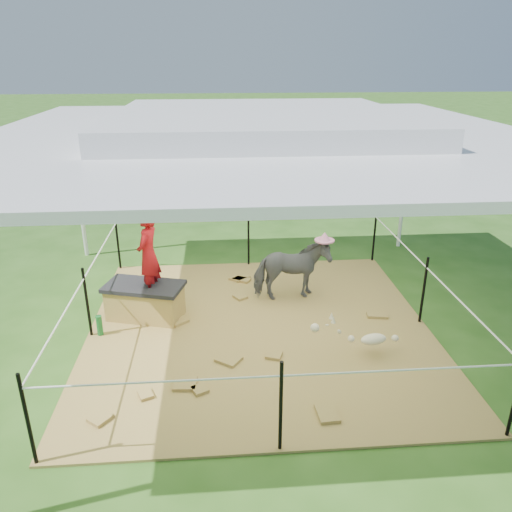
{
  "coord_description": "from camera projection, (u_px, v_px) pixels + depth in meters",
  "views": [
    {
      "loc": [
        -0.52,
        -5.93,
        3.5
      ],
      "look_at": [
        0.0,
        0.6,
        0.85
      ],
      "focal_mm": 35.0,
      "sensor_mm": 36.0,
      "label": 1
    }
  ],
  "objects": [
    {
      "name": "ground",
      "position": [
        259.0,
        330.0,
        6.83
      ],
      "size": [
        90.0,
        90.0,
        0.0
      ],
      "primitive_type": "plane",
      "color": "#2D5919",
      "rests_on": "ground"
    },
    {
      "name": "hay_patch",
      "position": [
        259.0,
        329.0,
        6.82
      ],
      "size": [
        4.6,
        4.6,
        0.03
      ],
      "primitive_type": "cube",
      "color": "brown",
      "rests_on": "ground"
    },
    {
      "name": "canopy_tent",
      "position": [
        260.0,
        129.0,
        5.82
      ],
      "size": [
        6.3,
        6.3,
        2.9
      ],
      "color": "silver",
      "rests_on": "ground"
    },
    {
      "name": "rope_fence",
      "position": [
        260.0,
        287.0,
        6.59
      ],
      "size": [
        4.54,
        4.54,
        1.0
      ],
      "color": "black",
      "rests_on": "ground"
    },
    {
      "name": "straw_bale",
      "position": [
        145.0,
        303.0,
        7.03
      ],
      "size": [
        1.11,
        0.76,
        0.45
      ],
      "primitive_type": "cube",
      "rotation": [
        0.0,
        0.0,
        -0.28
      ],
      "color": "#A8813D",
      "rests_on": "hay_patch"
    },
    {
      "name": "dark_cloth",
      "position": [
        144.0,
        286.0,
        6.93
      ],
      "size": [
        1.19,
        0.83,
        0.06
      ],
      "primitive_type": "cube",
      "rotation": [
        0.0,
        0.0,
        -0.28
      ],
      "color": "black",
      "rests_on": "straw_bale"
    },
    {
      "name": "woman",
      "position": [
        148.0,
        248.0,
        6.72
      ],
      "size": [
        0.4,
        0.5,
        1.21
      ],
      "primitive_type": "imported",
      "rotation": [
        0.0,
        0.0,
        -1.85
      ],
      "color": "#B51118",
      "rests_on": "straw_bale"
    },
    {
      "name": "green_bottle",
      "position": [
        100.0,
        325.0,
        6.6
      ],
      "size": [
        0.1,
        0.1,
        0.28
      ],
      "primitive_type": "cylinder",
      "rotation": [
        0.0,
        0.0,
        -0.28
      ],
      "color": "#186E29",
      "rests_on": "hay_patch"
    },
    {
      "name": "pony",
      "position": [
        291.0,
        270.0,
        7.46
      ],
      "size": [
        1.17,
        0.64,
        0.94
      ],
      "primitive_type": "imported",
      "rotation": [
        0.0,
        0.0,
        1.7
      ],
      "color": "#48494D",
      "rests_on": "hay_patch"
    },
    {
      "name": "pink_hat",
      "position": [
        292.0,
        237.0,
        7.26
      ],
      "size": [
        0.29,
        0.29,
        0.14
      ],
      "primitive_type": "cylinder",
      "color": "pink",
      "rests_on": "pony"
    },
    {
      "name": "foal",
      "position": [
        374.0,
        337.0,
        6.12
      ],
      "size": [
        0.97,
        0.65,
        0.5
      ],
      "primitive_type": null,
      "rotation": [
        0.0,
        0.0,
        0.17
      ],
      "color": "beige",
      "rests_on": "hay_patch"
    },
    {
      "name": "trash_barrel",
      "position": [
        361.0,
        180.0,
        13.08
      ],
      "size": [
        0.59,
        0.59,
        0.88
      ],
      "primitive_type": "cylinder",
      "rotation": [
        0.0,
        0.0,
        -0.04
      ],
      "color": "blue",
      "rests_on": "ground"
    },
    {
      "name": "picnic_table_near",
      "position": [
        289.0,
        167.0,
        14.8
      ],
      "size": [
        2.17,
        1.78,
        0.79
      ],
      "primitive_type": "cube",
      "rotation": [
        0.0,
        0.0,
        0.25
      ],
      "color": "brown",
      "rests_on": "ground"
    },
    {
      "name": "picnic_table_far",
      "position": [
        425.0,
        164.0,
        15.04
      ],
      "size": [
        2.28,
        1.8,
        0.86
      ],
      "primitive_type": "cube",
      "rotation": [
        0.0,
        0.0,
        0.16
      ],
      "color": "brown",
      "rests_on": "ground"
    },
    {
      "name": "distant_person",
      "position": [
        336.0,
        169.0,
        13.24
      ],
      "size": [
        0.72,
        0.6,
        1.33
      ],
      "primitive_type": "imported",
      "rotation": [
        0.0,
        0.0,
        3.3
      ],
      "color": "teal",
      "rests_on": "ground"
    }
  ]
}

